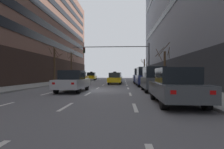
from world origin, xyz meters
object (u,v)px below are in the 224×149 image
Objects in this scene: taxi_driving_0 at (91,76)px; car_parked_0 at (175,86)px; car_driving_3 at (73,81)px; traffic_signal_0 at (123,54)px; car_driving_2 at (116,77)px; street_tree_0 at (164,66)px; street_tree_2 at (71,65)px; car_parked_1 at (154,79)px; car_parked_3 at (140,76)px; taxi_driving_1 at (80,77)px; street_tree_1 at (144,69)px; taxi_driving_4 at (115,79)px; car_parked_2 at (145,77)px; street_tree_3 at (55,64)px.

taxi_driving_0 is 1.00× the size of car_parked_0.
car_driving_3 is 0.39× the size of traffic_signal_0.
car_driving_2 is 0.37× the size of traffic_signal_0.
street_tree_2 is (-14.95, 12.48, 0.68)m from street_tree_0.
traffic_signal_0 is at bearing 100.95° from car_parked_1.
traffic_signal_0 is (-2.45, 0.96, 3.31)m from car_parked_3.
car_parked_1 reaches higher than taxi_driving_1.
taxi_driving_0 is 16.15m from car_parked_3.
street_tree_1 is at bearing 89.93° from street_tree_0.
car_parked_1 is (9.65, -14.92, 0.14)m from taxi_driving_1.
car_parked_0 is (9.65, -20.97, -0.01)m from taxi_driving_1.
taxi_driving_4 is 0.93× the size of car_parked_3.
street_tree_3 is at bearing 157.81° from car_parked_2.
car_driving_2 is 0.97× the size of car_parked_2.
traffic_signal_0 reaches higher than car_parked_2.
car_driving_3 is 11.84m from street_tree_0.
car_driving_2 is 5.20m from car_parked_3.
street_tree_1 is (12.13, 12.19, 1.73)m from taxi_driving_1.
traffic_signal_0 is (1.14, 2.67, 3.62)m from taxi_driving_4.
taxi_driving_4 is at bearing -68.23° from taxi_driving_0.
street_tree_0 is (6.05, -3.03, 1.62)m from taxi_driving_4.
taxi_driving_4 is (-0.01, -5.47, -0.03)m from car_driving_2.
car_parked_3 is at bearing -31.76° from street_tree_2.
taxi_driving_4 is 16.44m from car_parked_0.
car_parked_0 is 21.14m from street_tree_3.
car_parked_3 is at bearing 90.00° from car_parked_2.
street_tree_3 is (-5.97, 11.49, 1.95)m from car_driving_3.
street_tree_0 is at bearing -39.85° from street_tree_2.
car_parked_2 is (3.59, -9.66, 0.28)m from car_driving_2.
taxi_driving_1 is 1.11× the size of taxi_driving_4.
traffic_signal_0 is at bearing -108.86° from street_tree_1.
car_driving_2 is 1.06× the size of car_parked_1.
car_parked_2 is (3.60, -4.19, 0.32)m from taxi_driving_4.
street_tree_0 reaches higher than car_parked_1.
car_parked_0 is 11.85m from car_parked_2.
car_driving_3 is at bearing -78.61° from taxi_driving_1.
street_tree_1 is at bearing 85.72° from car_parked_0.
car_parked_3 is at bearing 117.40° from street_tree_0.
traffic_signal_0 is (-2.45, 18.71, 3.54)m from car_parked_0.
street_tree_2 reaches higher than car_driving_3.
car_parked_2 is 0.88× the size of street_tree_0.
car_parked_3 is at bearing 90.00° from car_parked_0.
car_driving_2 is 0.85× the size of street_tree_3.
traffic_signal_0 reaches higher than taxi_driving_4.
car_parked_0 is at bearing -72.88° from taxi_driving_0.
traffic_signal_0 is 12.19m from street_tree_2.
car_parked_1 is 13.34m from traffic_signal_0.
taxi_driving_0 is at bearing 89.11° from taxi_driving_1.
taxi_driving_1 is at bearing 140.88° from taxi_driving_4.
street_tree_0 is at bearing -26.62° from taxi_driving_4.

